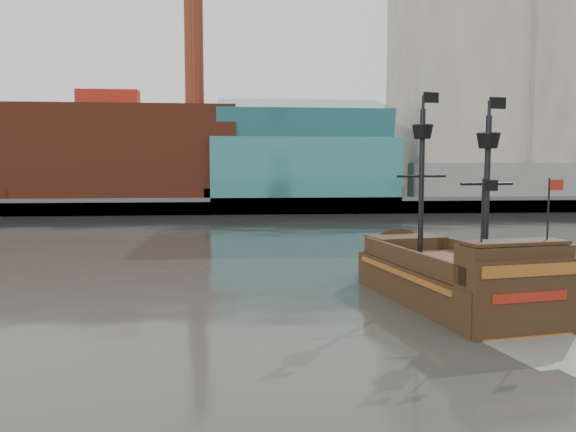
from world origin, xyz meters
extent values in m
plane|color=#282A25|center=(0.00, 0.00, 0.00)|extent=(400.00, 400.00, 0.00)
cube|color=slate|center=(0.00, 92.00, 1.00)|extent=(220.00, 60.00, 2.00)
cube|color=#4C4C49|center=(0.00, 62.50, 1.30)|extent=(220.00, 1.00, 2.60)
cube|color=maroon|center=(-22.00, 72.00, 9.50)|extent=(42.00, 18.00, 15.00)
cube|color=#2A6C71|center=(10.00, 70.00, 7.00)|extent=(30.00, 16.00, 10.00)
cube|color=#B8AE98|center=(40.00, 80.00, 25.00)|extent=(20.00, 22.00, 46.00)
cube|color=#ACA490|center=(58.00, 76.00, 21.00)|extent=(18.00, 18.00, 38.00)
cube|color=#B8AE98|center=(50.00, 97.00, 28.00)|extent=(24.00, 20.00, 52.00)
cube|color=slate|center=(48.00, 66.00, 5.00)|extent=(40.00, 6.00, 6.00)
cylinder|color=maroon|center=(-8.00, 74.00, 28.00)|extent=(3.20, 3.20, 22.00)
cube|color=#2A6C71|center=(10.00, 70.00, 15.00)|extent=(28.00, 14.94, 8.78)
cube|color=black|center=(10.19, 4.29, 0.62)|extent=(7.15, 13.10, 2.69)
cube|color=#4C331C|center=(10.19, 4.29, 2.12)|extent=(6.43, 11.79, 0.31)
cube|color=black|center=(9.37, 9.19, 2.48)|extent=(4.75, 3.17, 1.03)
cube|color=black|center=(11.07, -1.02, 2.90)|extent=(5.12, 2.44, 1.86)
cube|color=black|center=(11.23, -1.95, 1.24)|extent=(5.04, 1.09, 4.14)
cube|color=brown|center=(11.25, -2.10, 2.90)|extent=(4.61, 0.85, 0.52)
cube|color=maroon|center=(11.25, -2.10, 1.76)|extent=(3.59, 0.68, 0.41)
cylinder|color=black|center=(9.11, 5.69, 6.31)|extent=(0.33, 0.33, 8.07)
cylinder|color=black|center=(11.41, 2.61, 6.00)|extent=(0.33, 0.33, 7.45)
cone|color=black|center=(9.11, 5.69, 9.11)|extent=(1.31, 1.31, 0.72)
cone|color=black|center=(11.41, 2.61, 8.49)|extent=(1.31, 1.31, 0.72)
cube|color=black|center=(9.57, 5.76, 10.97)|extent=(0.92, 0.18, 0.57)
cube|color=black|center=(11.87, 2.69, 10.35)|extent=(0.92, 0.18, 0.57)
cube|color=gray|center=(11.52, -3.67, 0.01)|extent=(4.95, 4.40, 0.02)
camera|label=1|loc=(-0.96, -24.21, 7.15)|focal=35.00mm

